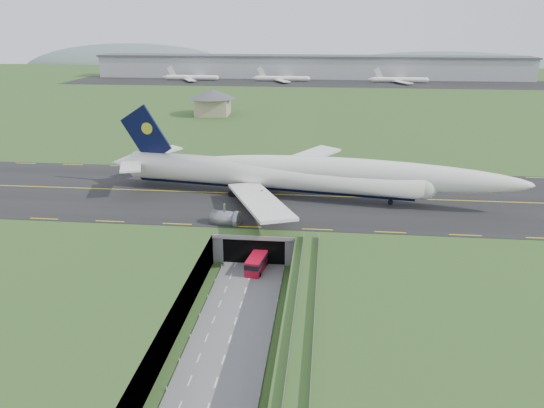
# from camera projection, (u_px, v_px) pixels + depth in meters

# --- Properties ---
(ground) EXTENTS (900.00, 900.00, 0.00)m
(ground) POSITION_uv_depth(u_px,v_px,m) (248.00, 283.00, 95.16)
(ground) COLOR #2E5421
(ground) RESTS_ON ground
(airfield_deck) EXTENTS (800.00, 800.00, 6.00)m
(airfield_deck) POSITION_uv_depth(u_px,v_px,m) (248.00, 268.00, 94.18)
(airfield_deck) COLOR gray
(airfield_deck) RESTS_ON ground
(trench_road) EXTENTS (12.00, 75.00, 0.20)m
(trench_road) POSITION_uv_depth(u_px,v_px,m) (241.00, 304.00, 88.08)
(trench_road) COLOR slate
(trench_road) RESTS_ON ground
(taxiway) EXTENTS (800.00, 44.00, 0.18)m
(taxiway) POSITION_uv_depth(u_px,v_px,m) (268.00, 195.00, 124.17)
(taxiway) COLOR black
(taxiway) RESTS_ON airfield_deck
(tunnel_portal) EXTENTS (17.00, 22.30, 6.00)m
(tunnel_portal) POSITION_uv_depth(u_px,v_px,m) (260.00, 231.00, 109.77)
(tunnel_portal) COLOR gray
(tunnel_portal) RESTS_ON ground
(guideway) EXTENTS (3.00, 53.00, 7.05)m
(guideway) POSITION_uv_depth(u_px,v_px,m) (305.00, 317.00, 74.37)
(guideway) COLOR #A8A8A3
(guideway) RESTS_ON ground
(jumbo_jet) EXTENTS (97.00, 61.45, 20.56)m
(jumbo_jet) POSITION_uv_depth(u_px,v_px,m) (300.00, 175.00, 120.42)
(jumbo_jet) COLOR white
(jumbo_jet) RESTS_ON ground
(shuttle_tram) EXTENTS (3.76, 7.69, 3.02)m
(shuttle_tram) POSITION_uv_depth(u_px,v_px,m) (257.00, 263.00, 99.37)
(shuttle_tram) COLOR #B60C24
(shuttle_tram) RESTS_ON ground
(service_building) EXTENTS (20.76, 20.76, 10.94)m
(service_building) POSITION_uv_depth(u_px,v_px,m) (213.00, 100.00, 226.57)
(service_building) COLOR tan
(service_building) RESTS_ON ground
(cargo_terminal) EXTENTS (320.00, 67.00, 15.60)m
(cargo_terminal) POSITION_uv_depth(u_px,v_px,m) (310.00, 67.00, 371.88)
(cargo_terminal) COLOR #B2B2B2
(cargo_terminal) RESTS_ON ground
(distant_hills) EXTENTS (700.00, 91.00, 60.00)m
(distant_hills) POSITION_uv_depth(u_px,v_px,m) (384.00, 76.00, 494.06)
(distant_hills) COLOR slate
(distant_hills) RESTS_ON ground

